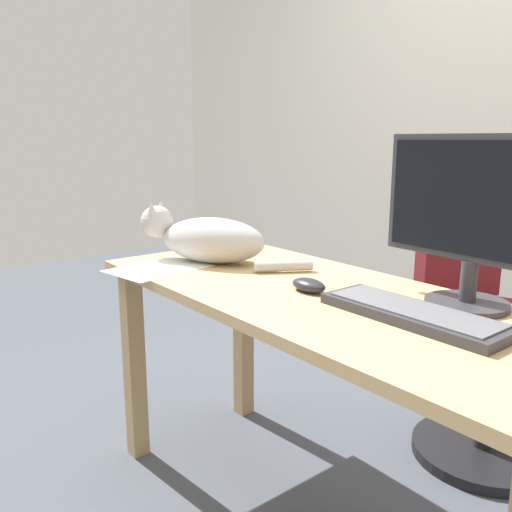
{
  "coord_description": "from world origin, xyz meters",
  "views": [
    {
      "loc": [
        0.95,
        -0.99,
        1.12
      ],
      "look_at": [
        -0.26,
        -0.02,
        0.78
      ],
      "focal_mm": 37.44,
      "sensor_mm": 36.0,
      "label": 1
    }
  ],
  "objects": [
    {
      "name": "computer_mouse",
      "position": [
        -0.04,
        -0.02,
        0.73
      ],
      "size": [
        0.11,
        0.06,
        0.04
      ],
      "primitive_type": "ellipsoid",
      "color": "#232328",
      "rests_on": "desk"
    },
    {
      "name": "keyboard",
      "position": [
        0.27,
        0.01,
        0.73
      ],
      "size": [
        0.44,
        0.15,
        0.03
      ],
      "color": "#333338",
      "rests_on": "desk"
    },
    {
      "name": "paper_sheet",
      "position": [
        -0.52,
        -0.21,
        0.72
      ],
      "size": [
        0.26,
        0.33,
        0.0
      ],
      "primitive_type": "cube",
      "rotation": [
        0.0,
        0.0,
        0.17
      ],
      "color": "white",
      "rests_on": "desk"
    },
    {
      "name": "desk",
      "position": [
        0.0,
        0.0,
        0.6
      ],
      "size": [
        1.47,
        0.6,
        0.72
      ],
      "color": "tan",
      "rests_on": "ground_plane"
    },
    {
      "name": "monitor",
      "position": [
        0.3,
        0.19,
        0.94
      ],
      "size": [
        0.48,
        0.2,
        0.41
      ],
      "color": "#333338",
      "rests_on": "desk"
    },
    {
      "name": "cat",
      "position": [
        -0.51,
        -0.04,
        0.8
      ],
      "size": [
        0.55,
        0.35,
        0.2
      ],
      "color": "#B2ADA8",
      "rests_on": "desk"
    },
    {
      "name": "office_chair",
      "position": [
        0.06,
        0.73,
        0.41
      ],
      "size": [
        0.5,
        0.48,
        0.94
      ],
      "color": "black",
      "rests_on": "ground_plane"
    }
  ]
}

